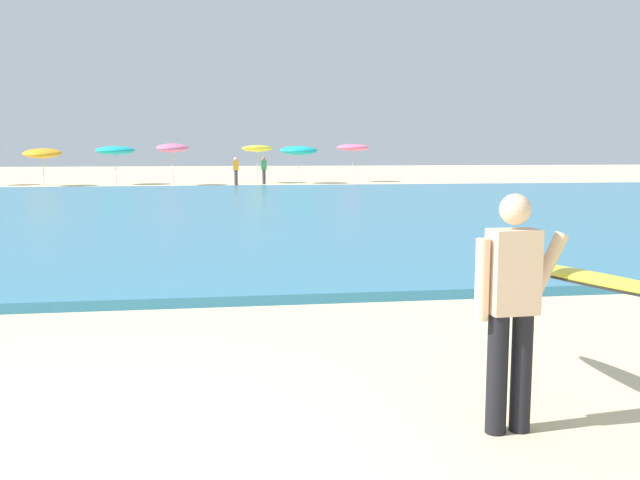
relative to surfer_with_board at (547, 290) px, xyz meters
The scene contains 10 objects.
sea 18.71m from the surfer_with_board, 101.10° to the left, with size 120.00×28.00×0.14m, color teal.
surfer_with_board is the anchor object (origin of this frame).
beach_umbrella_1 37.71m from the surfer_with_board, 108.09° to the left, with size 2.04×2.08×2.15m.
beach_umbrella_2 37.64m from the surfer_with_board, 102.21° to the left, with size 2.20×2.22×2.23m.
beach_umbrella_3 35.80m from the surfer_with_board, 97.49° to the left, with size 1.80×1.82×2.38m.
beach_umbrella_4 37.37m from the surfer_with_board, 89.73° to the left, with size 1.83×1.85×2.30m.
beach_umbrella_5 36.71m from the surfer_with_board, 85.96° to the left, with size 2.24×2.26×2.25m.
beach_umbrella_6 38.59m from the surfer_with_board, 80.83° to the left, with size 1.98×1.99×2.36m.
beachgoer_near_row_left 35.26m from the surfer_with_board, 91.89° to the left, with size 0.32×0.20×1.58m.
beachgoer_near_row_mid 36.23m from the surfer_with_board, 89.23° to the left, with size 0.32×0.20×1.58m.
Camera 1 is at (1.26, -4.26, 2.04)m, focal length 39.13 mm.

